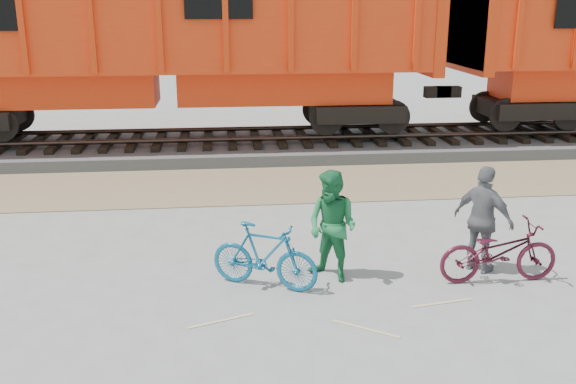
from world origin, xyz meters
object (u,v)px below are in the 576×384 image
object	(u,v)px
person_woman	(483,220)
hopper_car_center	(165,39)
bicycle_maroon	(499,252)
person_man	(332,226)
bicycle_teal	(264,256)

from	to	relation	value
person_woman	hopper_car_center	bearing A→B (deg)	-6.72
hopper_car_center	bicycle_maroon	world-z (taller)	hopper_car_center
person_man	bicycle_teal	bearing A→B (deg)	-124.78
bicycle_maroon	person_woman	distance (m)	0.55
bicycle_teal	person_man	world-z (taller)	person_man
hopper_car_center	bicycle_teal	bearing A→B (deg)	-77.63
bicycle_teal	bicycle_maroon	distance (m)	3.39
bicycle_teal	hopper_car_center	bearing A→B (deg)	38.03
bicycle_teal	person_woman	bearing A→B (deg)	-60.01
bicycle_teal	bicycle_maroon	bearing A→B (deg)	-66.89
bicycle_teal	person_woman	world-z (taller)	person_woman
hopper_car_center	person_man	size ratio (longest dim) A/B	8.56
hopper_car_center	person_man	world-z (taller)	hopper_car_center
bicycle_maroon	person_man	xyz separation A→B (m)	(-2.39, 0.35, 0.36)
hopper_car_center	bicycle_teal	world-z (taller)	hopper_car_center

